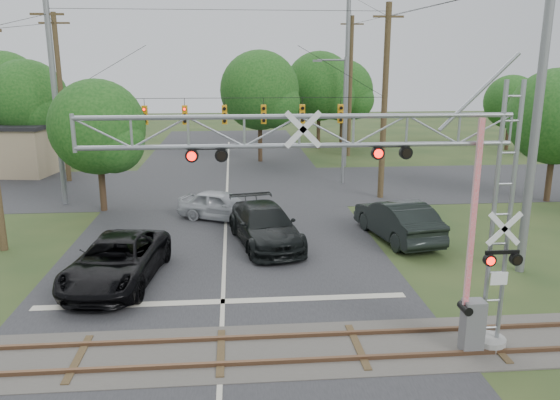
{
  "coord_description": "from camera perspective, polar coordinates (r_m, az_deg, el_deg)",
  "views": [
    {
      "loc": [
        0.49,
        -12.22,
        8.14
      ],
      "look_at": [
        2.18,
        7.5,
        3.14
      ],
      "focal_mm": 35.0,
      "sensor_mm": 36.0,
      "label": 1
    }
  ],
  "objects": [
    {
      "name": "railroad_track",
      "position": [
        16.38,
        -6.2,
        -15.59
      ],
      "size": [
        90.0,
        3.2,
        0.17
      ],
      "color": "#46423D",
      "rests_on": "ground"
    },
    {
      "name": "crossing_gantry",
      "position": [
        14.77,
        10.47,
        0.85
      ],
      "size": [
        11.88,
        0.99,
        7.71
      ],
      "color": "gray",
      "rests_on": "ground"
    },
    {
      "name": "treeline",
      "position": [
        45.25,
        -5.67,
        10.69
      ],
      "size": [
        57.94,
        29.57,
        9.23
      ],
      "color": "#3D2B1C",
      "rests_on": "ground"
    },
    {
      "name": "sedan_silver",
      "position": [
        29.1,
        -6.16,
        -0.55
      ],
      "size": [
        4.97,
        3.7,
        1.58
      ],
      "primitive_type": "imported",
      "rotation": [
        0.0,
        0.0,
        1.12
      ],
      "color": "#AAADB2",
      "rests_on": "ground"
    },
    {
      "name": "road_cross",
      "position": [
        37.12,
        -5.54,
        1.46
      ],
      "size": [
        90.0,
        12.0,
        0.02
      ],
      "primitive_type": "cube",
      "color": "#292A2C",
      "rests_on": "ground"
    },
    {
      "name": "car_dark",
      "position": [
        25.0,
        -1.58,
        -2.67
      ],
      "size": [
        3.69,
        6.57,
        1.8
      ],
      "primitive_type": "imported",
      "rotation": [
        0.0,
        0.0,
        0.2
      ],
      "color": "black",
      "rests_on": "ground"
    },
    {
      "name": "utility_poles",
      "position": [
        35.4,
        -1.03,
        10.81
      ],
      "size": [
        25.0,
        28.52,
        13.77
      ],
      "color": "#3C2E1B",
      "rests_on": "ground"
    },
    {
      "name": "ground",
      "position": [
        14.69,
        -6.35,
        -19.57
      ],
      "size": [
        160.0,
        160.0,
        0.0
      ],
      "primitive_type": "plane",
      "color": "#253B1B",
      "rests_on": "ground"
    },
    {
      "name": "pickup_black",
      "position": [
        21.6,
        -16.69,
        -6.12
      ],
      "size": [
        3.65,
        6.59,
        1.75
      ],
      "primitive_type": "imported",
      "rotation": [
        0.0,
        0.0,
        -0.12
      ],
      "color": "black",
      "rests_on": "ground"
    },
    {
      "name": "suv_dark",
      "position": [
        26.29,
        12.17,
        -2.02
      ],
      "size": [
        3.04,
        6.05,
        1.91
      ],
      "primitive_type": "imported",
      "rotation": [
        0.0,
        0.0,
        3.33
      ],
      "color": "black",
      "rests_on": "ground"
    },
    {
      "name": "traffic_signal_span",
      "position": [
        32.32,
        -4.25,
        9.69
      ],
      "size": [
        19.34,
        0.36,
        11.5
      ],
      "color": "gray",
      "rests_on": "ground"
    },
    {
      "name": "streetlight",
      "position": [
        37.34,
        6.46,
        8.87
      ],
      "size": [
        2.26,
        0.24,
        8.49
      ],
      "color": "gray",
      "rests_on": "ground"
    },
    {
      "name": "road_main",
      "position": [
        23.67,
        -5.82,
        -6.0
      ],
      "size": [
        14.0,
        90.0,
        0.02
      ],
      "primitive_type": "cube",
      "color": "#292A2C",
      "rests_on": "ground"
    }
  ]
}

